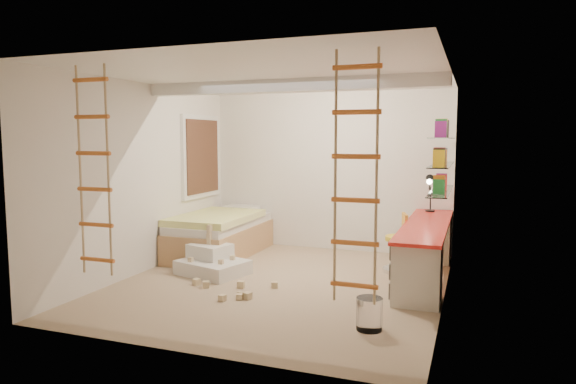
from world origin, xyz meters
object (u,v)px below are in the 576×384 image
at_px(desk, 426,249).
at_px(play_platform, 212,263).
at_px(swivel_chair, 401,251).
at_px(bed, 221,234).

height_order(desk, play_platform, desk).
relative_size(swivel_chair, play_platform, 0.81).
xyz_separation_m(bed, play_platform, (0.42, -1.06, -0.18)).
bearing_deg(play_platform, desk, 14.01).
distance_m(desk, bed, 3.22).
relative_size(desk, bed, 1.40).
bearing_deg(swivel_chair, play_platform, -158.21).
bearing_deg(bed, swivel_chair, -1.78).
distance_m(desk, play_platform, 2.88).
bearing_deg(play_platform, bed, 111.52).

